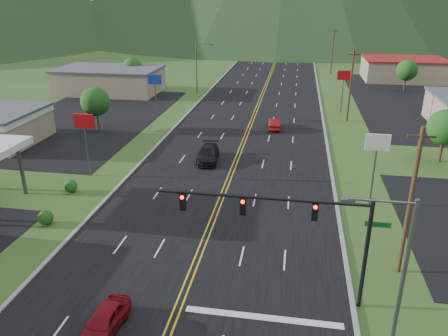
% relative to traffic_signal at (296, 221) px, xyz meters
% --- Properties ---
extents(traffic_signal, '(13.10, 0.43, 7.00)m').
position_rel_traffic_signal_xyz_m(traffic_signal, '(0.00, 0.00, 0.00)').
color(traffic_signal, black).
rests_on(traffic_signal, ground).
extents(streetlight_east, '(3.28, 0.25, 9.00)m').
position_rel_traffic_signal_xyz_m(streetlight_east, '(4.70, -4.00, -0.15)').
color(streetlight_east, '#59595E').
rests_on(streetlight_east, ground).
extents(streetlight_west, '(3.28, 0.25, 9.00)m').
position_rel_traffic_signal_xyz_m(streetlight_west, '(-18.16, 56.00, -0.15)').
color(streetlight_west, '#59595E').
rests_on(streetlight_west, ground).
extents(building_west_far, '(18.40, 11.40, 4.50)m').
position_rel_traffic_signal_xyz_m(building_west_far, '(-34.48, 54.00, -3.07)').
color(building_west_far, tan).
rests_on(building_west_far, ground).
extents(building_east_far, '(16.40, 12.40, 4.50)m').
position_rel_traffic_signal_xyz_m(building_east_far, '(21.52, 76.00, -3.07)').
color(building_east_far, tan).
rests_on(building_east_far, ground).
extents(pole_sign_west_a, '(2.00, 0.18, 6.40)m').
position_rel_traffic_signal_xyz_m(pole_sign_west_a, '(-20.48, 16.00, -0.28)').
color(pole_sign_west_a, '#59595E').
rests_on(pole_sign_west_a, ground).
extents(pole_sign_west_b, '(2.00, 0.18, 6.40)m').
position_rel_traffic_signal_xyz_m(pole_sign_west_b, '(-20.48, 38.00, -0.28)').
color(pole_sign_west_b, '#59595E').
rests_on(pole_sign_west_b, ground).
extents(pole_sign_east_a, '(2.00, 0.18, 6.40)m').
position_rel_traffic_signal_xyz_m(pole_sign_east_a, '(6.52, 14.00, -0.28)').
color(pole_sign_east_a, '#59595E').
rests_on(pole_sign_east_a, ground).
extents(pole_sign_east_b, '(2.00, 0.18, 6.40)m').
position_rel_traffic_signal_xyz_m(pole_sign_east_b, '(6.52, 46.00, -0.28)').
color(pole_sign_east_b, '#59595E').
rests_on(pole_sign_east_b, ground).
extents(tree_west_a, '(3.84, 3.84, 5.82)m').
position_rel_traffic_signal_xyz_m(tree_west_a, '(-26.48, 31.00, -1.44)').
color(tree_west_a, '#382314').
rests_on(tree_west_a, ground).
extents(tree_west_b, '(3.84, 3.84, 5.82)m').
position_rel_traffic_signal_xyz_m(tree_west_b, '(-31.48, 58.00, -1.44)').
color(tree_west_b, '#382314').
rests_on(tree_west_b, ground).
extents(tree_east_a, '(3.84, 3.84, 5.82)m').
position_rel_traffic_signal_xyz_m(tree_east_a, '(15.52, 26.00, -1.44)').
color(tree_east_a, '#382314').
rests_on(tree_east_a, ground).
extents(tree_east_b, '(3.84, 3.84, 5.82)m').
position_rel_traffic_signal_xyz_m(tree_east_b, '(19.52, 64.00, -1.44)').
color(tree_east_b, '#382314').
rests_on(tree_east_b, ground).
extents(utility_pole_a, '(1.60, 0.28, 10.00)m').
position_rel_traffic_signal_xyz_m(utility_pole_a, '(7.02, 4.00, -0.20)').
color(utility_pole_a, '#382314').
rests_on(utility_pole_a, ground).
extents(utility_pole_b, '(1.60, 0.28, 10.00)m').
position_rel_traffic_signal_xyz_m(utility_pole_b, '(7.02, 41.00, -0.20)').
color(utility_pole_b, '#382314').
rests_on(utility_pole_b, ground).
extents(utility_pole_c, '(1.60, 0.28, 10.00)m').
position_rel_traffic_signal_xyz_m(utility_pole_c, '(7.02, 81.00, -0.20)').
color(utility_pole_c, '#382314').
rests_on(utility_pole_c, ground).
extents(utility_pole_d, '(1.60, 0.28, 10.00)m').
position_rel_traffic_signal_xyz_m(utility_pole_d, '(7.02, 121.00, -0.20)').
color(utility_pole_d, '#382314').
rests_on(utility_pole_d, ground).
extents(car_red_near, '(1.95, 4.20, 1.39)m').
position_rel_traffic_signal_xyz_m(car_red_near, '(-9.90, -4.53, -4.63)').
color(car_red_near, maroon).
rests_on(car_red_near, ground).
extents(car_dark_mid, '(2.67, 5.53, 1.55)m').
position_rel_traffic_signal_xyz_m(car_dark_mid, '(-9.51, 21.98, -4.55)').
color(car_dark_mid, black).
rests_on(car_dark_mid, ground).
extents(car_red_far, '(1.80, 4.47, 1.45)m').
position_rel_traffic_signal_xyz_m(car_red_far, '(-3.09, 35.34, -4.61)').
color(car_red_far, maroon).
rests_on(car_red_far, ground).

